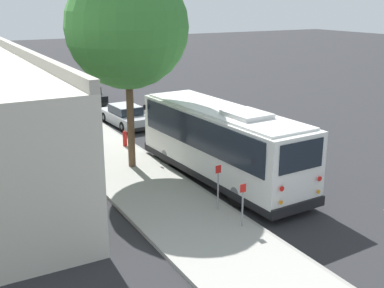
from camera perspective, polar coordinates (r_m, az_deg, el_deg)
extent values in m
plane|color=#28282B|center=(21.14, 3.44, -3.69)|extent=(160.00, 160.00, 0.00)
cube|color=#A3A099|center=(19.57, -5.31, -5.22)|extent=(80.00, 3.49, 0.15)
cube|color=gray|center=(20.31, -0.62, -4.31)|extent=(80.00, 0.14, 0.15)
cube|color=white|center=(20.10, 3.46, 0.19)|extent=(9.37, 2.89, 2.72)
cube|color=black|center=(20.48, 3.40, -3.08)|extent=(9.42, 2.94, 0.28)
cube|color=black|center=(19.94, 3.49, 1.83)|extent=(8.62, 2.94, 1.29)
cube|color=black|center=(23.77, -3.02, 4.28)|extent=(0.14, 2.13, 1.36)
cube|color=black|center=(16.50, 12.87, -1.42)|extent=(0.13, 1.95, 1.04)
cube|color=black|center=(23.64, -3.04, 5.76)|extent=(0.13, 1.75, 0.22)
cube|color=white|center=(19.74, 3.53, 4.09)|extent=(8.79, 2.64, 0.10)
cube|color=silver|center=(18.43, 6.51, 3.48)|extent=(1.77, 1.46, 0.20)
cube|color=black|center=(24.23, -2.98, 0.20)|extent=(0.22, 2.46, 0.36)
cube|color=black|center=(17.15, 12.52, -7.39)|extent=(0.22, 2.46, 0.36)
cylinder|color=red|center=(16.20, 10.60, -5.25)|extent=(0.04, 0.18, 0.18)
cylinder|color=orange|center=(16.39, 10.51, -6.83)|extent=(0.04, 0.14, 0.14)
cylinder|color=red|center=(17.37, 14.90, -4.01)|extent=(0.04, 0.18, 0.18)
cylinder|color=orange|center=(17.54, 14.78, -5.50)|extent=(0.04, 0.14, 0.14)
cube|color=white|center=(23.86, -4.75, 0.32)|extent=(0.06, 0.32, 0.18)
cube|color=white|center=(24.61, -1.39, 0.89)|extent=(0.06, 0.32, 0.18)
cube|color=black|center=(22.83, -5.67, 4.36)|extent=(0.06, 0.10, 0.24)
cylinder|color=black|center=(22.10, -2.95, -1.28)|extent=(1.09, 0.35, 1.08)
cylinder|color=slate|center=(22.10, -2.95, -1.28)|extent=(0.50, 0.34, 0.49)
cylinder|color=black|center=(23.15, 1.64, -0.42)|extent=(1.09, 0.35, 1.08)
cylinder|color=slate|center=(23.15, 1.64, -0.42)|extent=(0.50, 0.34, 0.49)
cylinder|color=black|center=(17.90, 5.43, -5.76)|extent=(1.09, 0.35, 1.08)
cylinder|color=slate|center=(17.90, 5.43, -5.76)|extent=(0.50, 0.34, 0.49)
cylinder|color=black|center=(19.19, 10.51, -4.41)|extent=(1.09, 0.35, 1.08)
cylinder|color=slate|center=(19.19, 10.51, -4.41)|extent=(0.50, 0.34, 0.49)
cube|color=#A8AAAF|center=(29.59, -7.95, 3.09)|extent=(4.48, 1.87, 0.62)
cube|color=black|center=(29.36, -7.90, 4.09)|extent=(2.15, 1.53, 0.48)
cube|color=#A8AAAF|center=(29.31, -7.92, 4.54)|extent=(2.07, 1.49, 0.05)
cube|color=black|center=(31.63, -9.59, 3.51)|extent=(0.16, 1.60, 0.20)
cube|color=black|center=(27.68, -6.04, 1.76)|extent=(0.16, 1.60, 0.20)
cylinder|color=black|center=(30.59, -10.29, 3.14)|extent=(0.63, 0.23, 0.63)
cylinder|color=slate|center=(30.59, -10.29, 3.14)|extent=(0.29, 0.23, 0.28)
cylinder|color=black|center=(31.15, -7.73, 3.50)|extent=(0.63, 0.23, 0.63)
cylinder|color=slate|center=(31.15, -7.73, 3.50)|extent=(0.29, 0.23, 0.28)
cylinder|color=black|center=(28.10, -8.17, 2.03)|extent=(0.63, 0.23, 0.63)
cylinder|color=slate|center=(28.10, -8.17, 2.03)|extent=(0.29, 0.23, 0.28)
cylinder|color=black|center=(28.71, -5.44, 2.44)|extent=(0.63, 0.23, 0.63)
cylinder|color=slate|center=(28.71, -5.44, 2.44)|extent=(0.29, 0.23, 0.28)
cube|color=black|center=(36.60, -12.32, 5.51)|extent=(4.41, 1.75, 0.63)
cube|color=black|center=(36.39, -12.31, 6.34)|extent=(2.10, 1.48, 0.48)
cube|color=black|center=(36.35, -12.34, 6.71)|extent=(2.02, 1.44, 0.05)
cube|color=black|center=(38.72, -13.33, 5.72)|extent=(0.11, 1.61, 0.20)
cube|color=black|center=(34.59, -11.14, 4.57)|extent=(0.11, 1.61, 0.20)
cylinder|color=black|center=(37.72, -14.06, 5.48)|extent=(0.65, 0.21, 0.64)
cylinder|color=slate|center=(37.72, -14.06, 5.48)|extent=(0.29, 0.23, 0.29)
cylinder|color=black|center=(38.15, -11.88, 5.74)|extent=(0.65, 0.21, 0.64)
cylinder|color=slate|center=(38.15, -11.88, 5.74)|extent=(0.29, 0.23, 0.29)
cylinder|color=black|center=(35.12, -12.76, 4.75)|extent=(0.65, 0.21, 0.64)
cylinder|color=slate|center=(35.12, -12.76, 4.75)|extent=(0.29, 0.23, 0.29)
cylinder|color=black|center=(35.58, -10.44, 5.04)|extent=(0.65, 0.21, 0.64)
cylinder|color=slate|center=(35.58, -10.44, 5.04)|extent=(0.29, 0.23, 0.29)
cube|color=tan|center=(42.33, -14.74, 6.83)|extent=(4.09, 1.78, 0.63)
cube|color=black|center=(42.15, -14.76, 7.56)|extent=(1.95, 1.50, 0.48)
cube|color=tan|center=(42.11, -14.78, 7.88)|extent=(1.88, 1.46, 0.05)
cube|color=black|center=(44.32, -15.47, 6.92)|extent=(0.12, 1.63, 0.20)
cube|color=black|center=(40.43, -13.90, 6.13)|extent=(0.12, 1.63, 0.20)
cylinder|color=black|center=(43.38, -16.18, 6.74)|extent=(0.65, 0.22, 0.64)
cylinder|color=slate|center=(43.38, -16.18, 6.74)|extent=(0.29, 0.23, 0.29)
cylinder|color=black|center=(43.78, -14.24, 6.97)|extent=(0.65, 0.22, 0.64)
cylinder|color=slate|center=(43.78, -14.24, 6.97)|extent=(0.29, 0.23, 0.29)
cylinder|color=black|center=(40.94, -15.26, 6.25)|extent=(0.65, 0.22, 0.64)
cylinder|color=slate|center=(40.94, -15.26, 6.25)|extent=(0.29, 0.23, 0.29)
cylinder|color=black|center=(41.36, -13.21, 6.50)|extent=(0.65, 0.22, 0.64)
cylinder|color=slate|center=(41.36, -13.21, 6.50)|extent=(0.29, 0.23, 0.29)
cube|color=silver|center=(48.59, -17.07, 7.85)|extent=(4.48, 1.95, 0.61)
cube|color=black|center=(48.40, -17.09, 8.47)|extent=(2.16, 1.59, 0.48)
cube|color=silver|center=(48.37, -17.11, 8.75)|extent=(2.07, 1.55, 0.05)
cube|color=black|center=(50.74, -17.73, 7.90)|extent=(0.17, 1.67, 0.20)
cube|color=black|center=(46.50, -16.30, 7.28)|extent=(0.17, 1.67, 0.20)
cylinder|color=black|center=(49.75, -18.37, 7.75)|extent=(0.63, 0.23, 0.62)
cylinder|color=slate|center=(49.75, -18.37, 7.75)|extent=(0.29, 0.23, 0.28)
cylinder|color=black|center=(50.14, -16.62, 7.96)|extent=(0.63, 0.23, 0.62)
cylinder|color=slate|center=(50.14, -16.62, 7.96)|extent=(0.29, 0.23, 0.28)
cylinder|color=black|center=(47.08, -17.52, 7.36)|extent=(0.63, 0.23, 0.62)
cylinder|color=slate|center=(47.08, -17.52, 7.36)|extent=(0.29, 0.23, 0.28)
cylinder|color=black|center=(47.50, -15.68, 7.58)|extent=(0.63, 0.23, 0.62)
cylinder|color=slate|center=(47.50, -15.68, 7.58)|extent=(0.29, 0.23, 0.28)
cylinder|color=brown|center=(21.35, -7.30, 2.89)|extent=(0.32, 0.32, 4.31)
sphere|color=#387A33|center=(20.77, -7.71, 13.57)|extent=(5.17, 5.17, 5.17)
cylinder|color=gray|center=(16.05, 5.99, -7.70)|extent=(0.06, 0.06, 1.21)
cube|color=red|center=(15.75, 6.07, -5.23)|extent=(0.02, 0.22, 0.28)
cylinder|color=gray|center=(17.17, 3.10, -5.63)|extent=(0.06, 0.06, 1.39)
cube|color=red|center=(16.87, 3.14, -3.01)|extent=(0.02, 0.22, 0.28)
cylinder|color=red|center=(24.88, -7.95, 0.49)|extent=(0.22, 0.22, 0.65)
sphere|color=red|center=(24.78, -7.99, 1.35)|extent=(0.20, 0.20, 0.20)
cube|color=#A9A497|center=(21.72, -18.87, 9.97)|extent=(17.87, 0.30, 0.40)
cube|color=silver|center=(22.17, 12.36, -3.07)|extent=(2.40, 0.14, 0.01)
cube|color=silver|center=(26.71, 3.92, 0.69)|extent=(2.40, 0.14, 0.01)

